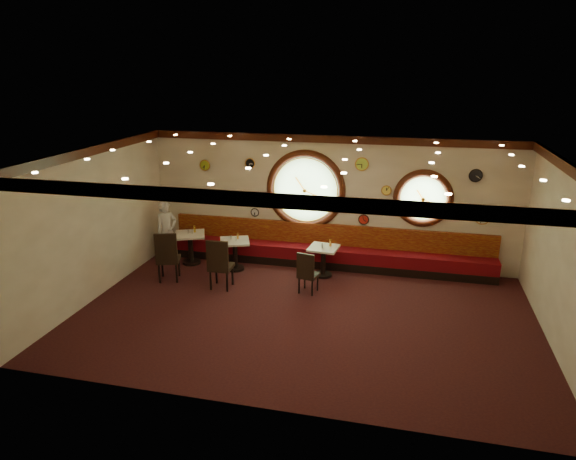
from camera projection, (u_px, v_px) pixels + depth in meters
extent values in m
cube|color=black|center=(304.00, 315.00, 10.23)|extent=(9.00, 6.00, 0.00)
cube|color=#C28C36|center=(306.00, 156.00, 9.26)|extent=(9.00, 6.00, 0.02)
cube|color=beige|center=(330.00, 201.00, 12.52)|extent=(9.00, 0.02, 3.20)
cube|color=beige|center=(260.00, 308.00, 6.96)|extent=(9.00, 0.02, 3.20)
cube|color=beige|center=(95.00, 223.00, 10.75)|extent=(0.02, 6.00, 3.20)
cube|color=beige|center=(563.00, 259.00, 8.74)|extent=(0.02, 6.00, 3.20)
cube|color=#3A150A|center=(331.00, 139.00, 12.02)|extent=(9.00, 0.10, 0.18)
cube|color=#3A150A|center=(259.00, 200.00, 6.55)|extent=(9.00, 0.10, 0.18)
cube|color=#3A150A|center=(88.00, 151.00, 10.27)|extent=(0.10, 6.00, 0.18)
cube|color=#3A150A|center=(575.00, 172.00, 8.29)|extent=(0.10, 6.00, 0.18)
cube|color=black|center=(326.00, 262.00, 12.72)|extent=(8.00, 0.55, 0.20)
cube|color=#59070F|center=(327.00, 253.00, 12.64)|extent=(8.00, 0.55, 0.30)
cube|color=#630708|center=(328.00, 235.00, 12.72)|extent=(8.00, 0.10, 0.55)
cylinder|color=#8ABF72|center=(306.00, 190.00, 12.57)|extent=(1.66, 0.02, 1.66)
torus|color=#3A150A|center=(306.00, 190.00, 12.56)|extent=(1.98, 0.18, 1.98)
torus|color=gold|center=(305.00, 190.00, 12.53)|extent=(1.61, 0.03, 1.61)
cylinder|color=#8ABF72|center=(423.00, 198.00, 11.97)|extent=(1.10, 0.02, 1.10)
torus|color=#3A150A|center=(423.00, 198.00, 11.95)|extent=(1.38, 0.18, 1.38)
torus|color=gold|center=(423.00, 199.00, 11.92)|extent=(1.09, 0.03, 1.09)
cylinder|color=silver|center=(255.00, 212.00, 13.03)|extent=(0.20, 0.03, 0.20)
cylinder|color=red|center=(192.00, 195.00, 13.30)|extent=(0.32, 0.03, 0.32)
cylinder|color=#F5DF51|center=(386.00, 190.00, 12.08)|extent=(0.22, 0.03, 0.22)
cylinder|color=#8FA921|center=(205.00, 165.00, 12.97)|extent=(0.26, 0.03, 0.26)
cylinder|color=red|center=(364.00, 219.00, 12.42)|extent=(0.24, 0.03, 0.24)
cylinder|color=black|center=(250.00, 163.00, 12.67)|extent=(0.24, 0.03, 0.24)
cylinder|color=white|center=(483.00, 217.00, 11.74)|extent=(0.34, 0.03, 0.34)
cylinder|color=black|center=(476.00, 175.00, 11.51)|extent=(0.28, 0.03, 0.28)
cylinder|color=#B7DF45|center=(362.00, 164.00, 12.03)|extent=(0.30, 0.03, 0.30)
cylinder|color=black|center=(192.00, 262.00, 12.93)|extent=(0.45, 0.45, 0.06)
cylinder|color=black|center=(191.00, 249.00, 12.82)|extent=(0.12, 0.12, 0.71)
cube|color=silver|center=(190.00, 235.00, 12.71)|extent=(0.93, 0.93, 0.05)
cylinder|color=black|center=(236.00, 268.00, 12.54)|extent=(0.43, 0.43, 0.06)
cylinder|color=black|center=(235.00, 255.00, 12.43)|extent=(0.12, 0.12, 0.68)
cube|color=silver|center=(235.00, 241.00, 12.32)|extent=(0.88, 0.88, 0.05)
cylinder|color=black|center=(323.00, 275.00, 12.15)|extent=(0.41, 0.41, 0.06)
cylinder|color=black|center=(323.00, 262.00, 12.05)|extent=(0.11, 0.11, 0.66)
cube|color=silver|center=(324.00, 248.00, 11.95)|extent=(0.72, 0.72, 0.05)
cube|color=black|center=(169.00, 259.00, 11.81)|extent=(0.62, 0.62, 0.09)
cube|color=black|center=(166.00, 248.00, 11.49)|extent=(0.49, 0.21, 0.65)
cube|color=black|center=(221.00, 267.00, 11.38)|extent=(0.50, 0.50, 0.08)
cube|color=black|center=(217.00, 255.00, 11.08)|extent=(0.49, 0.08, 0.64)
cube|color=black|center=(309.00, 275.00, 11.17)|extent=(0.47, 0.47, 0.07)
cube|color=black|center=(305.00, 265.00, 10.93)|extent=(0.40, 0.13, 0.52)
cylinder|color=silver|center=(188.00, 232.00, 12.70)|extent=(0.03, 0.03, 0.09)
cylinder|color=#B8B8BD|center=(231.00, 237.00, 12.37)|extent=(0.03, 0.03, 0.09)
cylinder|color=silver|center=(322.00, 245.00, 11.94)|extent=(0.03, 0.03, 0.09)
cylinder|color=silver|center=(192.00, 231.00, 12.69)|extent=(0.04, 0.04, 0.10)
cylinder|color=silver|center=(236.00, 239.00, 12.26)|extent=(0.03, 0.03, 0.09)
cylinder|color=silver|center=(322.00, 246.00, 11.85)|extent=(0.04, 0.04, 0.11)
cylinder|color=yellow|center=(195.00, 229.00, 12.77)|extent=(0.06, 0.06, 0.18)
cylinder|color=orange|center=(238.00, 236.00, 12.39)|extent=(0.05, 0.05, 0.16)
cylinder|color=gold|center=(331.00, 243.00, 11.97)|extent=(0.06, 0.06, 0.18)
imported|color=silver|center=(167.00, 231.00, 12.92)|extent=(0.63, 0.68, 1.55)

